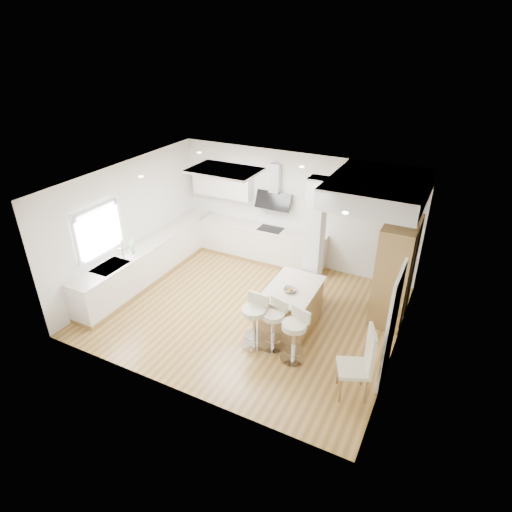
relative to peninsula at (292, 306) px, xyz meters
The scene contains 18 objects.
ground 1.09m from the peninsula, behind, with size 6.00×6.00×0.00m, color #AD8140.
ceiling 1.09m from the peninsula, behind, with size 6.00×5.00×0.02m, color silver.
wall_back 2.85m from the peninsula, 111.88° to the left, with size 6.00×0.04×2.80m, color silver.
wall_left 4.11m from the peninsula, behind, with size 0.04×5.00×2.80m, color silver.
wall_right 2.22m from the peninsula, ahead, with size 0.04×5.00×2.80m, color silver.
skylight 3.00m from the peninsula, 161.85° to the left, with size 4.10×2.10×0.06m.
window_left 4.25m from the peninsula, 166.99° to the right, with size 0.06×1.28×1.07m.
doorway_right 2.14m from the peninsula, 17.25° to the right, with size 0.05×1.00×2.10m.
counter_left 3.71m from the peninsula, behind, with size 0.63×4.50×1.35m.
counter_back 2.94m from the peninsula, 130.88° to the left, with size 3.62×0.63×2.50m.
pillar 1.35m from the peninsula, 86.87° to the left, with size 0.35×0.35×2.80m.
soffit 2.80m from the peninsula, 51.55° to the left, with size 1.78×2.20×0.40m.
oven_column 2.16m from the peninsula, 35.91° to the left, with size 0.63×1.21×2.10m.
peninsula is the anchor object (origin of this frame).
bar_stool_a 0.99m from the peninsula, 112.00° to the right, with size 0.49×0.49×1.06m.
bar_stool_b 0.81m from the peninsula, 91.70° to the right, with size 0.55×0.55×1.00m.
bar_stool_c 1.06m from the peninsula, 64.83° to the right, with size 0.59×0.59×1.03m.
dining_chair 2.11m from the peninsula, 36.24° to the right, with size 0.65×0.65×1.28m.
Camera 1 is at (3.53, -6.55, 5.29)m, focal length 30.00 mm.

